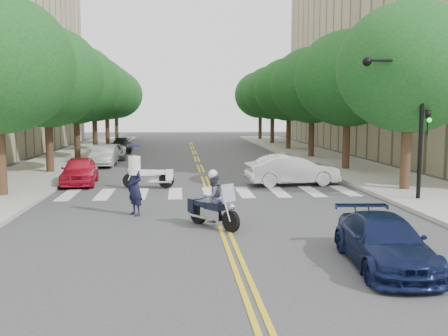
{
  "coord_description": "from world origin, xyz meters",
  "views": [
    {
      "loc": [
        -1.41,
        -15.49,
        3.68
      ],
      "look_at": [
        0.48,
        4.95,
        1.3
      ],
      "focal_mm": 40.0,
      "sensor_mm": 36.0,
      "label": 1
    }
  ],
  "objects": [
    {
      "name": "sedan_blue",
      "position": [
        3.4,
        -4.44,
        0.59
      ],
      "size": [
        1.98,
        4.22,
        1.19
      ],
      "primitive_type": "imported",
      "rotation": [
        0.0,
        0.0,
        -0.08
      ],
      "color": "#0D1639",
      "rests_on": "ground"
    },
    {
      "name": "parked_car_d",
      "position": [
        -6.3,
        28.5,
        0.62
      ],
      "size": [
        1.88,
        4.35,
        1.25
      ],
      "primitive_type": "imported",
      "rotation": [
        0.0,
        0.0,
        0.03
      ],
      "color": "black",
      "rests_on": "ground"
    },
    {
      "name": "tree_l_1",
      "position": [
        -8.8,
        14.0,
        5.55
      ],
      "size": [
        6.4,
        6.4,
        8.45
      ],
      "color": "#382316",
      "rests_on": "ground"
    },
    {
      "name": "convertible",
      "position": [
        4.21,
        8.5,
        0.76
      ],
      "size": [
        4.72,
        2.04,
        1.51
      ],
      "primitive_type": "imported",
      "rotation": [
        0.0,
        0.0,
        1.67
      ],
      "color": "white",
      "rests_on": "ground"
    },
    {
      "name": "parked_car_e",
      "position": [
        -6.3,
        29.5,
        0.69
      ],
      "size": [
        1.9,
        4.14,
        1.38
      ],
      "primitive_type": "imported",
      "rotation": [
        0.0,
        0.0,
        0.07
      ],
      "color": "#A2A1A6",
      "rests_on": "ground"
    },
    {
      "name": "tree_l_3",
      "position": [
        -8.8,
        30.0,
        5.55
      ],
      "size": [
        6.4,
        6.4,
        8.45
      ],
      "color": "#382316",
      "rests_on": "ground"
    },
    {
      "name": "tree_r_3",
      "position": [
        8.8,
        30.0,
        5.55
      ],
      "size": [
        6.4,
        6.4,
        8.45
      ],
      "color": "#382316",
      "rests_on": "ground"
    },
    {
      "name": "sidewalk_right",
      "position": [
        9.5,
        22.0,
        0.07
      ],
      "size": [
        5.0,
        60.0,
        0.15
      ],
      "primitive_type": "cube",
      "color": "#9E9991",
      "rests_on": "ground"
    },
    {
      "name": "motorcycle_parked",
      "position": [
        -2.61,
        8.12,
        0.55
      ],
      "size": [
        2.43,
        0.69,
        1.57
      ],
      "rotation": [
        0.0,
        0.0,
        1.47
      ],
      "color": "black",
      "rests_on": "ground"
    },
    {
      "name": "traffic_signal_pole",
      "position": [
        7.72,
        3.5,
        3.72
      ],
      "size": [
        2.82,
        0.42,
        6.0
      ],
      "color": "black",
      "rests_on": "ground"
    },
    {
      "name": "tree_r_5",
      "position": [
        8.8,
        46.0,
        5.55
      ],
      "size": [
        6.4,
        6.4,
        8.45
      ],
      "color": "#382316",
      "rests_on": "ground"
    },
    {
      "name": "tree_l_2",
      "position": [
        -8.8,
        22.0,
        5.55
      ],
      "size": [
        6.4,
        6.4,
        8.45
      ],
      "color": "#382316",
      "rests_on": "ground"
    },
    {
      "name": "motorcycle_police",
      "position": [
        -0.36,
        -0.04,
        0.82
      ],
      "size": [
        1.54,
        1.96,
        1.84
      ],
      "rotation": [
        0.0,
        0.0,
        3.77
      ],
      "color": "black",
      "rests_on": "ground"
    },
    {
      "name": "tree_r_0",
      "position": [
        8.8,
        6.0,
        5.55
      ],
      "size": [
        6.4,
        6.4,
        8.45
      ],
      "color": "#382316",
      "rests_on": "ground"
    },
    {
      "name": "parked_car_b",
      "position": [
        -6.3,
        18.0,
        0.7
      ],
      "size": [
        1.53,
        4.24,
        1.39
      ],
      "primitive_type": "imported",
      "rotation": [
        0.0,
        0.0,
        0.01
      ],
      "color": "silver",
      "rests_on": "ground"
    },
    {
      "name": "tree_l_4",
      "position": [
        -8.8,
        38.0,
        5.55
      ],
      "size": [
        6.4,
        6.4,
        8.45
      ],
      "color": "#382316",
      "rests_on": "ground"
    },
    {
      "name": "sidewalk_left",
      "position": [
        -9.5,
        22.0,
        0.07
      ],
      "size": [
        5.0,
        60.0,
        0.15
      ],
      "primitive_type": "cube",
      "color": "#9E9991",
      "rests_on": "ground"
    },
    {
      "name": "parked_car_a",
      "position": [
        -6.3,
        9.67,
        0.69
      ],
      "size": [
        1.93,
        4.17,
        1.38
      ],
      "primitive_type": "imported",
      "rotation": [
        0.0,
        0.0,
        0.08
      ],
      "color": "red",
      "rests_on": "ground"
    },
    {
      "name": "parked_car_c",
      "position": [
        -6.3,
        22.67,
        0.57
      ],
      "size": [
        2.25,
        4.25,
        1.14
      ],
      "primitive_type": "imported",
      "rotation": [
        0.0,
        0.0,
        0.09
      ],
      "color": "#A5A8AD",
      "rests_on": "ground"
    },
    {
      "name": "tree_r_4",
      "position": [
        8.8,
        38.0,
        5.55
      ],
      "size": [
        6.4,
        6.4,
        8.45
      ],
      "color": "#382316",
      "rests_on": "ground"
    },
    {
      "name": "tree_l_5",
      "position": [
        -8.8,
        46.0,
        5.55
      ],
      "size": [
        6.4,
        6.4,
        8.45
      ],
      "color": "#382316",
      "rests_on": "ground"
    },
    {
      "name": "ground",
      "position": [
        0.0,
        0.0,
        0.0
      ],
      "size": [
        140.0,
        140.0,
        0.0
      ],
      "primitive_type": "plane",
      "color": "#38383A",
      "rests_on": "ground"
    },
    {
      "name": "tree_r_2",
      "position": [
        8.8,
        22.0,
        5.55
      ],
      "size": [
        6.4,
        6.4,
        8.45
      ],
      "color": "#382316",
      "rests_on": "ground"
    },
    {
      "name": "tree_r_1",
      "position": [
        8.8,
        14.0,
        5.55
      ],
      "size": [
        6.4,
        6.4,
        8.45
      ],
      "color": "#382316",
      "rests_on": "ground"
    },
    {
      "name": "officer_standing",
      "position": [
        -2.93,
        2.0,
        1.0
      ],
      "size": [
        0.81,
        0.88,
        2.01
      ],
      "primitive_type": "imported",
      "rotation": [
        0.0,
        0.0,
        -0.96
      ],
      "color": "black",
      "rests_on": "ground"
    }
  ]
}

